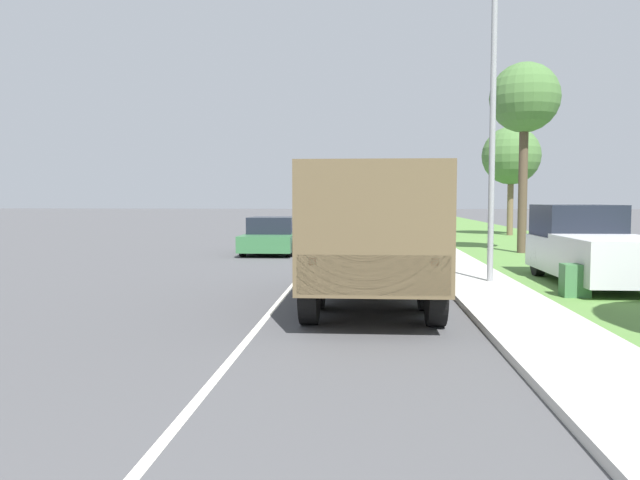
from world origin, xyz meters
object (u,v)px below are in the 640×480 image
(military_truck, at_px, (371,226))
(car_second_ahead, at_px, (362,225))
(pickup_truck, at_px, (592,247))
(car_nearest_ahead, at_px, (272,237))
(lamp_post, at_px, (485,88))

(military_truck, distance_m, car_second_ahead, 21.14)
(car_second_ahead, bearing_deg, pickup_truck, -72.11)
(pickup_truck, bearing_deg, car_nearest_ahead, 138.69)
(military_truck, xyz_separation_m, car_nearest_ahead, (-3.69, 11.43, -0.92))
(military_truck, distance_m, pickup_truck, 6.46)
(lamp_post, bearing_deg, car_nearest_ahead, 126.42)
(car_nearest_ahead, distance_m, lamp_post, 11.50)
(military_truck, height_order, car_nearest_ahead, military_truck)
(car_second_ahead, relative_size, lamp_post, 0.52)
(car_nearest_ahead, height_order, lamp_post, lamp_post)
(car_nearest_ahead, xyz_separation_m, pickup_truck, (9.16, -8.05, 0.26))
(car_nearest_ahead, relative_size, lamp_post, 0.57)
(military_truck, height_order, pickup_truck, military_truck)
(pickup_truck, xyz_separation_m, lamp_post, (-2.78, -0.60, 3.81))
(military_truck, xyz_separation_m, lamp_post, (2.69, 2.78, 3.16))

